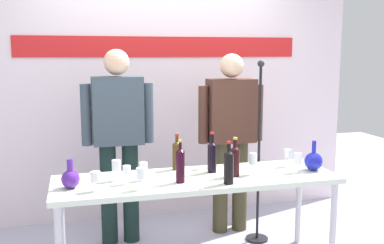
% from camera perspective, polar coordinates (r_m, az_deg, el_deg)
% --- Properties ---
extents(back_wall, '(4.02, 0.11, 3.00)m').
position_cam_1_polar(back_wall, '(4.56, -3.86, 6.69)').
color(back_wall, white).
rests_on(back_wall, ground).
extents(display_table, '(2.12, 0.64, 0.75)m').
position_cam_1_polar(display_table, '(3.40, 0.65, -8.04)').
color(display_table, silver).
rests_on(display_table, ground).
extents(decanter_blue_left, '(0.13, 0.13, 0.21)m').
position_cam_1_polar(decanter_blue_left, '(3.20, -15.22, -6.91)').
color(decanter_blue_left, '#512292').
rests_on(decanter_blue_left, display_table).
extents(decanter_blue_right, '(0.14, 0.14, 0.24)m').
position_cam_1_polar(decanter_blue_right, '(3.67, 15.21, -4.80)').
color(decanter_blue_right, '#1C20B1').
rests_on(decanter_blue_right, display_table).
extents(presenter_left, '(0.62, 0.22, 1.70)m').
position_cam_1_polar(presenter_left, '(3.90, -9.37, -1.45)').
color(presenter_left, black).
rests_on(presenter_left, ground).
extents(presenter_right, '(0.62, 0.22, 1.66)m').
position_cam_1_polar(presenter_right, '(4.13, 4.97, -1.15)').
color(presenter_right, '#3E3922').
rests_on(presenter_right, ground).
extents(wine_bottle_0, '(0.07, 0.07, 0.30)m').
position_cam_1_polar(wine_bottle_0, '(3.39, 5.49, -4.79)').
color(wine_bottle_0, black).
rests_on(wine_bottle_0, display_table).
extents(wine_bottle_1, '(0.07, 0.07, 0.29)m').
position_cam_1_polar(wine_bottle_1, '(3.57, -1.92, -4.10)').
color(wine_bottle_1, '#452E0D').
rests_on(wine_bottle_1, display_table).
extents(wine_bottle_2, '(0.07, 0.07, 0.31)m').
position_cam_1_polar(wine_bottle_2, '(3.19, 4.71, -5.56)').
color(wine_bottle_2, black).
rests_on(wine_bottle_2, display_table).
extents(wine_bottle_3, '(0.06, 0.06, 0.31)m').
position_cam_1_polar(wine_bottle_3, '(3.21, -1.51, -5.41)').
color(wine_bottle_3, black).
rests_on(wine_bottle_3, display_table).
extents(wine_bottle_4, '(0.07, 0.07, 0.32)m').
position_cam_1_polar(wine_bottle_4, '(3.48, 2.57, -4.28)').
color(wine_bottle_4, black).
rests_on(wine_bottle_4, display_table).
extents(wine_glass_left_0, '(0.07, 0.07, 0.15)m').
position_cam_1_polar(wine_glass_left_0, '(3.06, -6.51, -6.56)').
color(wine_glass_left_0, white).
rests_on(wine_glass_left_0, display_table).
extents(wine_glass_left_1, '(0.07, 0.07, 0.14)m').
position_cam_1_polar(wine_glass_left_1, '(3.08, -12.19, -6.90)').
color(wine_glass_left_1, white).
rests_on(wine_glass_left_1, display_table).
extents(wine_glass_left_2, '(0.06, 0.06, 0.13)m').
position_cam_1_polar(wine_glass_left_2, '(3.21, -8.32, -6.19)').
color(wine_glass_left_2, white).
rests_on(wine_glass_left_2, display_table).
extents(wine_glass_left_3, '(0.06, 0.06, 0.13)m').
position_cam_1_polar(wine_glass_left_3, '(3.29, -6.20, -5.84)').
color(wine_glass_left_3, white).
rests_on(wine_glass_left_3, display_table).
extents(wine_glass_left_4, '(0.06, 0.06, 0.16)m').
position_cam_1_polar(wine_glass_left_4, '(3.30, -9.62, -5.51)').
color(wine_glass_left_4, white).
rests_on(wine_glass_left_4, display_table).
extents(wine_glass_right_0, '(0.06, 0.06, 0.17)m').
position_cam_1_polar(wine_glass_right_0, '(3.45, 7.79, -4.74)').
color(wine_glass_right_0, white).
rests_on(wine_glass_right_0, display_table).
extents(wine_glass_right_1, '(0.06, 0.06, 0.15)m').
position_cam_1_polar(wine_glass_right_1, '(3.57, 13.34, -4.59)').
color(wine_glass_right_1, white).
rests_on(wine_glass_right_1, display_table).
extents(wine_glass_right_2, '(0.06, 0.06, 0.14)m').
position_cam_1_polar(wine_glass_right_2, '(3.74, 12.13, -4.01)').
color(wine_glass_right_2, white).
rests_on(wine_glass_right_2, display_table).
extents(microphone_stand, '(0.20, 0.20, 1.61)m').
position_cam_1_polar(microphone_stand, '(4.03, 8.43, -7.47)').
color(microphone_stand, black).
rests_on(microphone_stand, ground).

